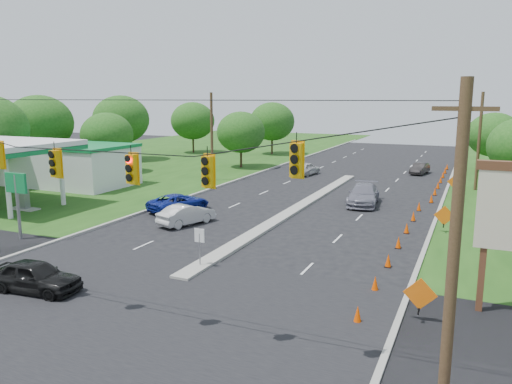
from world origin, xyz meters
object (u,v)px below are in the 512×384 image
at_px(gas_station, 58,161).
at_px(white_sedan, 187,214).
at_px(black_sedan, 35,276).
at_px(blue_pickup, 179,202).

distance_m(gas_station, white_sedan, 19.69).
height_order(black_sedan, white_sedan, black_sedan).
bearing_deg(black_sedan, blue_pickup, 4.78).
bearing_deg(white_sedan, blue_pickup, -31.49).
bearing_deg(white_sedan, black_sedan, 109.80).
relative_size(black_sedan, white_sedan, 1.01).
distance_m(white_sedan, blue_pickup, 4.13).
height_order(gas_station, white_sedan, gas_station).
bearing_deg(gas_station, blue_pickup, -13.47).
distance_m(gas_station, black_sedan, 27.33).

